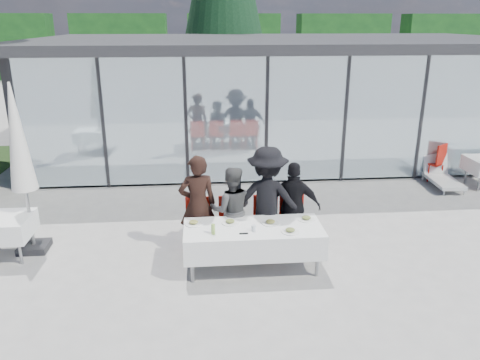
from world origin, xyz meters
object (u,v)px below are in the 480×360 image
folded_eyeglasses (244,234)px  diner_a (198,205)px  diner_b (232,210)px  plate_d (306,219)px  plate_a (194,223)px  market_umbrella (19,148)px  diner_d (294,207)px  spare_table_left (5,227)px  diner_chair_d (292,219)px  diner_chair_a (198,222)px  diner_chair_b (231,221)px  plate_extra (290,231)px  diner_c (267,200)px  diner_chair_c (266,220)px  plate_c (270,222)px  spare_chair_b (437,160)px  plate_b (230,222)px  juice_bottle (213,229)px  lounger (441,175)px

folded_eyeglasses → diner_a: bearing=128.2°
diner_b → plate_d: size_ratio=5.51×
plate_a → market_umbrella: market_umbrella is taller
diner_a → diner_d: bearing=172.1°
diner_d → spare_table_left: (-5.01, 0.12, -0.26)m
diner_d → diner_chair_d: 0.29m
diner_chair_a → diner_chair_b: bearing=0.0°
diner_chair_d → market_umbrella: size_ratio=0.33×
diner_chair_a → plate_extra: (1.46, -1.00, 0.24)m
diner_chair_b → diner_chair_d: same height
diner_c → diner_chair_c: diner_c is taller
plate_c → spare_chair_b: 6.35m
diner_chair_a → diner_chair_d: 1.69m
diner_b → spare_chair_b: 6.51m
diner_chair_b → folded_eyeglasses: diner_chair_b is taller
plate_c → plate_d: 0.63m
plate_b → juice_bottle: juice_bottle is taller
diner_chair_d → juice_bottle: size_ratio=6.02×
market_umbrella → spare_table_left: bearing=-150.6°
plate_d → plate_extra: (-0.36, -0.45, 0.00)m
diner_chair_a → market_umbrella: bearing=175.5°
diner_c → plate_extra: (0.24, -0.91, -0.18)m
diner_chair_c → spare_chair_b: (4.89, 3.37, 0.00)m
diner_c → diner_chair_c: bearing=-77.5°
folded_eyeglasses → spare_chair_b: size_ratio=0.14×
diner_a → plate_c: bearing=147.0°
diner_chair_c → spare_table_left: size_ratio=1.13×
diner_a → diner_d: 1.69m
diner_chair_b → plate_a: diner_chair_b is taller
diner_b → lounger: 6.28m
diner_a → diner_chair_a: (0.00, 0.09, -0.36)m
diner_chair_b → spare_table_left: size_ratio=1.13×
diner_c → diner_chair_d: diner_c is taller
diner_chair_a → spare_chair_b: same height
diner_a → diner_chair_c: bearing=176.2°
diner_chair_a → plate_c: diner_chair_a is taller
plate_b → spare_table_left: bearing=171.0°
diner_chair_b → plate_a: (-0.66, -0.56, 0.24)m
diner_b → spare_table_left: bearing=1.0°
spare_table_left → market_umbrella: (0.35, 0.20, 1.36)m
diner_d → plate_a: (-1.76, -0.47, -0.04)m
diner_chair_d → diner_c: bearing=-169.6°
diner_chair_d → plate_c: bearing=-127.6°
folded_eyeglasses → spare_chair_b: spare_chair_b is taller
spare_chair_b → plate_b: bearing=-144.8°
diner_c → diner_d: (0.48, 0.00, -0.15)m
diner_b → diner_chair_c: size_ratio=1.61×
diner_chair_b → plate_a: size_ratio=3.42×
folded_eyeglasses → diner_chair_c: bearing=63.5°
lounger → diner_chair_c: bearing=-148.5°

